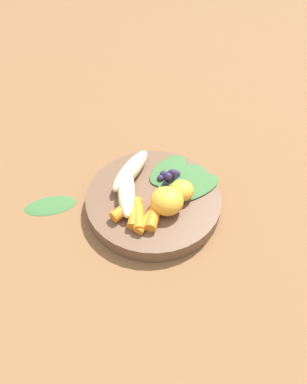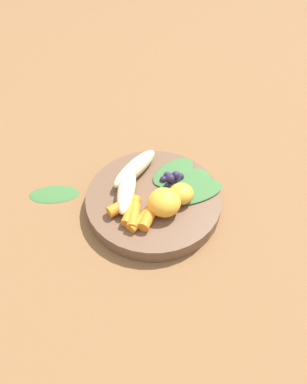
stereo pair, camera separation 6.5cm
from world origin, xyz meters
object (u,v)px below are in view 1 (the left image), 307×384
(orange_segment_near, at_px, (182,191))
(bowl, at_px, (154,201))
(banana_peeled_left, at_px, (126,191))
(banana_peeled_right, at_px, (131,171))
(kale_leaf_stray, at_px, (50,205))

(orange_segment_near, bearing_deg, bowl, 129.49)
(banana_peeled_left, bearing_deg, orange_segment_near, 86.97)
(banana_peeled_right, xyz_separation_m, kale_leaf_stray, (-0.13, 0.08, -0.04))
(bowl, bearing_deg, orange_segment_near, -50.51)
(bowl, xyz_separation_m, orange_segment_near, (0.03, -0.04, 0.03))
(banana_peeled_left, relative_size, orange_segment_near, 2.72)
(banana_peeled_left, xyz_separation_m, kale_leaf_stray, (-0.09, 0.11, -0.04))
(banana_peeled_right, relative_size, kale_leaf_stray, 1.23)
(bowl, distance_m, banana_peeled_right, 0.07)
(bowl, bearing_deg, kale_leaf_stray, 131.56)
(kale_leaf_stray, bearing_deg, bowl, 166.80)
(bowl, distance_m, kale_leaf_stray, 0.19)
(banana_peeled_left, bearing_deg, banana_peeled_right, 170.52)
(bowl, relative_size, banana_peeled_left, 2.07)
(banana_peeled_left, height_order, banana_peeled_right, same)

